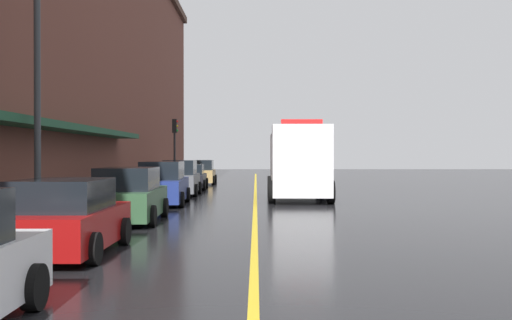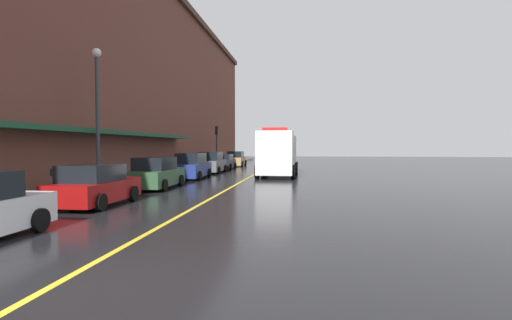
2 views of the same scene
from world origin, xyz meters
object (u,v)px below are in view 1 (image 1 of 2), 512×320
object	(u,v)px
parked_car_6	(203,173)
box_truck	(299,163)
parked_car_2	(130,196)
parking_meter_0	(148,176)
traffic_light_near	(176,139)
parked_car_1	(66,219)
parking_meter_1	(167,172)
parked_car_5	(191,177)
parked_car_3	(164,184)
street_lamp_left	(39,72)
parked_car_4	(182,179)

from	to	relation	value
parked_car_6	box_truck	distance (m)	15.05
parked_car_6	parked_car_2	bearing A→B (deg)	178.69
parking_meter_0	traffic_light_near	xyz separation A→B (m)	(0.06, 9.46, 2.10)
parking_meter_0	traffic_light_near	bearing A→B (deg)	89.63
parked_car_1	parked_car_6	xyz separation A→B (m)	(0.15, 29.52, 0.05)
parking_meter_1	parked_car_5	bearing A→B (deg)	38.61
parked_car_1	parked_car_3	bearing A→B (deg)	-0.47
parked_car_3	box_truck	xyz separation A→B (m)	(5.96, 3.28, 0.88)
box_truck	parking_meter_0	world-z (taller)	box_truck
box_truck	traffic_light_near	size ratio (longest dim) A/B	1.80
parking_meter_0	parking_meter_1	size ratio (longest dim) A/B	1.00
parked_car_2	box_truck	size ratio (longest dim) A/B	0.59
parked_car_5	traffic_light_near	size ratio (longest dim) A/B	1.03
street_lamp_left	parked_car_3	bearing A→B (deg)	77.09
parked_car_5	street_lamp_left	xyz separation A→B (m)	(-1.94, -19.91, 3.67)
parked_car_6	traffic_light_near	bearing A→B (deg)	157.71
parked_car_5	parking_meter_1	size ratio (longest dim) A/B	3.34
parked_car_4	traffic_light_near	xyz separation A→B (m)	(-1.36, 7.59, 2.31)
parked_car_1	parked_car_5	bearing A→B (deg)	-0.02
parked_car_4	parked_car_2	bearing A→B (deg)	178.28
parked_car_3	parked_car_5	xyz separation A→B (m)	(-0.09, 11.07, -0.13)
parked_car_1	parked_car_4	xyz separation A→B (m)	(0.10, 18.31, 0.09)
parked_car_5	parking_meter_0	size ratio (longest dim) A/B	3.34
parked_car_6	traffic_light_near	size ratio (longest dim) A/B	0.97
parked_car_2	street_lamp_left	size ratio (longest dim) A/B	0.66
parked_car_1	parking_meter_1	xyz separation A→B (m)	(-1.32, 22.44, 0.30)
parked_car_4	traffic_light_near	distance (m)	8.04
parked_car_2	street_lamp_left	world-z (taller)	street_lamp_left
parked_car_4	parked_car_5	size ratio (longest dim) A/B	1.01
parked_car_4	street_lamp_left	xyz separation A→B (m)	(-2.02, -14.72, 3.55)
parked_car_4	parked_car_5	xyz separation A→B (m)	(-0.08, 5.19, -0.12)
parked_car_2	parked_car_6	bearing A→B (deg)	-1.77
parked_car_2	box_truck	world-z (taller)	box_truck
parked_car_1	parking_meter_0	world-z (taller)	parked_car_1
parked_car_4	parked_car_1	bearing A→B (deg)	178.23
box_truck	parking_meter_0	distance (m)	7.46
parked_car_6	parking_meter_0	world-z (taller)	parked_car_6
parking_meter_0	traffic_light_near	distance (m)	9.69
parked_car_2	parked_car_4	distance (m)	12.25
parked_car_4	parked_car_5	bearing A→B (deg)	-0.56
parked_car_4	street_lamp_left	bearing A→B (deg)	170.73
box_truck	parked_car_4	bearing A→B (deg)	-112.86
parked_car_1	parking_meter_1	size ratio (longest dim) A/B	3.13
parked_car_5	parked_car_4	bearing A→B (deg)	179.15
parked_car_1	parked_car_2	size ratio (longest dim) A/B	0.91
parked_car_1	traffic_light_near	bearing A→B (deg)	2.80
traffic_light_near	parking_meter_0	bearing A→B (deg)	-90.37
parked_car_3	parking_meter_1	bearing A→B (deg)	6.07
parked_car_5	box_truck	world-z (taller)	box_truck
parked_car_6	traffic_light_near	world-z (taller)	traffic_light_near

